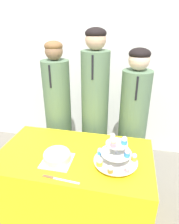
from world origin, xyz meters
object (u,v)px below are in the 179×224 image
cupcake_stand (116,153)px  round_cake (57,156)px  student_0 (59,117)px  student_1 (95,114)px  student_2 (133,125)px  cake_knife (55,178)px

cupcake_stand → round_cake: bearing=-173.4°
student_0 → student_1: (0.41, 0.00, 0.07)m
student_0 → student_2: 0.81m
cupcake_stand → student_2: (0.12, 0.67, -0.10)m
student_0 → student_2: student_0 is taller
student_0 → cupcake_stand: bearing=-43.9°
student_1 → student_2: (0.40, -0.00, -0.08)m
cake_knife → cupcake_stand: bearing=34.4°
cake_knife → student_0: size_ratio=0.18×
student_0 → student_1: 0.42m
cake_knife → student_2: (0.52, 0.90, 0.00)m
round_cake → cupcake_stand: bearing=6.6°
cake_knife → cupcake_stand: (0.40, 0.23, 0.10)m
round_cake → cupcake_stand: cupcake_stand is taller
cake_knife → student_0: (-0.30, 0.90, 0.02)m
student_0 → student_2: bearing=-0.0°
cake_knife → student_2: student_2 is taller
round_cake → student_2: size_ratio=0.15×
round_cake → cake_knife: round_cake is taller
cupcake_stand → student_1: student_1 is taller
cupcake_stand → student_2: bearing=79.9°
student_2 → cake_knife: bearing=-119.8°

